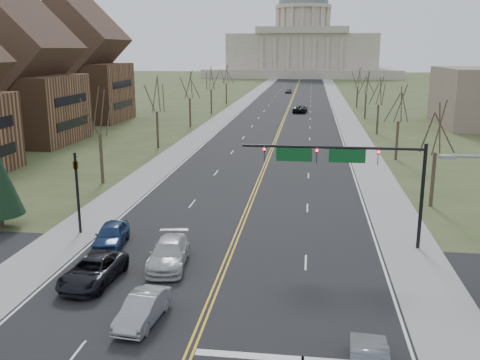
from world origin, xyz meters
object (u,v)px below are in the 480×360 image
(car_sb_outer_lead, at_px, (93,271))
(car_far_nb, at_px, (300,109))
(car_sb_inner_second, at_px, (169,254))
(car_far_sb, at_px, (288,91))
(car_sb_outer_second, at_px, (111,235))
(signal_mast, at_px, (346,163))
(car_sb_inner_lead, at_px, (143,309))
(signal_left, at_px, (77,184))

(car_sb_outer_lead, bearing_deg, car_far_nb, 87.28)
(car_sb_inner_second, xyz_separation_m, car_far_sb, (1.63, 134.12, -0.11))
(car_sb_outer_second, bearing_deg, car_far_nb, 74.72)
(signal_mast, distance_m, car_far_nb, 78.91)
(car_sb_inner_second, bearing_deg, car_sb_inner_lead, -91.59)
(signal_left, relative_size, car_sb_inner_lead, 1.40)
(signal_left, xyz_separation_m, car_sb_inner_lead, (8.62, -12.19, -3.00))
(signal_mast, distance_m, signal_left, 19.06)
(car_sb_outer_lead, bearing_deg, signal_mast, 33.00)
(car_far_nb, bearing_deg, signal_mast, 99.07)
(signal_mast, bearing_deg, car_sb_outer_second, -171.58)
(car_sb_inner_lead, bearing_deg, car_far_nb, 92.11)
(signal_left, height_order, car_sb_inner_second, signal_left)
(car_sb_inner_lead, relative_size, car_sb_outer_lead, 0.80)
(signal_left, bearing_deg, car_sb_outer_lead, -61.70)
(car_sb_inner_lead, bearing_deg, car_sb_outer_second, 124.16)
(signal_left, xyz_separation_m, car_sb_inner_second, (8.05, -5.14, -2.91))
(car_far_nb, distance_m, car_far_sb, 50.58)
(signal_mast, height_order, car_sb_outer_second, signal_mast)
(car_sb_outer_lead, relative_size, car_far_sb, 1.34)
(car_sb_inner_lead, xyz_separation_m, car_far_nb, (5.70, 90.81, 0.09))
(car_sb_inner_second, relative_size, car_sb_outer_second, 1.17)
(car_sb_outer_lead, bearing_deg, signal_left, 122.11)
(signal_left, relative_size, car_far_nb, 1.05)
(car_sb_outer_second, distance_m, car_far_nb, 81.69)
(car_sb_outer_second, height_order, car_far_nb, car_sb_outer_second)
(signal_mast, distance_m, car_far_sb, 129.42)
(signal_left, xyz_separation_m, car_far_nb, (14.32, 78.62, -2.91))
(car_sb_inner_second, relative_size, car_far_nb, 0.95)
(car_sb_inner_second, height_order, car_far_sb, car_sb_inner_second)
(signal_mast, xyz_separation_m, car_far_sb, (-9.27, 128.98, -5.07))
(car_sb_inner_lead, xyz_separation_m, car_sb_outer_second, (-5.35, 9.87, 0.09))
(car_sb_inner_lead, xyz_separation_m, car_far_sb, (1.06, 141.17, -0.02))
(car_sb_inner_second, bearing_deg, car_sb_outer_second, 143.27)
(car_sb_inner_lead, relative_size, car_far_sb, 1.07)
(car_sb_outer_second, bearing_deg, car_far_sb, 79.71)
(car_far_sb, bearing_deg, signal_mast, -80.81)
(car_sb_outer_lead, height_order, car_sb_inner_second, car_sb_inner_second)
(signal_left, bearing_deg, car_sb_inner_lead, -54.74)
(car_sb_inner_lead, bearing_deg, signal_left, 130.97)
(signal_mast, height_order, car_sb_inner_second, signal_mast)
(signal_mast, xyz_separation_m, car_sb_inner_second, (-10.89, -5.14, -4.96))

